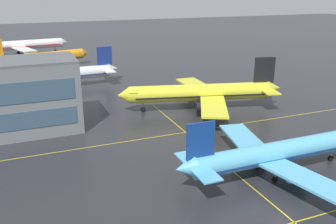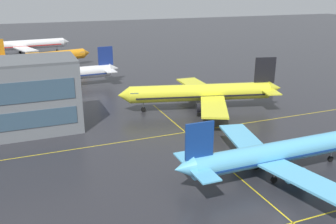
{
  "view_description": "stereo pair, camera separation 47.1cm",
  "coord_description": "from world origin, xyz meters",
  "px_view_note": "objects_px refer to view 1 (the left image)",
  "views": [
    {
      "loc": [
        -29.1,
        -31.83,
        27.64
      ],
      "look_at": [
        -2.64,
        33.33,
        3.72
      ],
      "focal_mm": 39.07,
      "sensor_mm": 36.0,
      "label": 1
    },
    {
      "loc": [
        -28.66,
        -32.01,
        27.64
      ],
      "look_at": [
        -2.64,
        33.33,
        3.72
      ],
      "focal_mm": 39.07,
      "sensor_mm": 36.0,
      "label": 2
    }
  ],
  "objects_px": {
    "airliner_third_row": "(59,75)",
    "airliner_far_right_stand": "(22,45)",
    "airliner_second_row": "(202,93)",
    "airliner_far_left_stand": "(39,58)",
    "airliner_front_gate": "(274,153)"
  },
  "relations": [
    {
      "from": "airliner_third_row",
      "to": "airliner_far_left_stand",
      "type": "relative_size",
      "value": 0.97
    },
    {
      "from": "airliner_second_row",
      "to": "airliner_far_right_stand",
      "type": "xyz_separation_m",
      "value": [
        -37.66,
        97.58,
        -0.03
      ]
    },
    {
      "from": "airliner_third_row",
      "to": "airliner_second_row",
      "type": "bearing_deg",
      "value": -49.03
    },
    {
      "from": "airliner_front_gate",
      "to": "airliner_third_row",
      "type": "xyz_separation_m",
      "value": [
        -24.61,
        66.4,
        0.24
      ]
    },
    {
      "from": "airliner_second_row",
      "to": "airliner_third_row",
      "type": "relative_size",
      "value": 1.09
    },
    {
      "from": "airliner_third_row",
      "to": "airliner_far_right_stand",
      "type": "relative_size",
      "value": 0.91
    },
    {
      "from": "airliner_far_right_stand",
      "to": "airliner_far_left_stand",
      "type": "bearing_deg",
      "value": -81.53
    },
    {
      "from": "airliner_front_gate",
      "to": "airliner_far_right_stand",
      "type": "relative_size",
      "value": 0.85
    },
    {
      "from": "airliner_second_row",
      "to": "airliner_far_left_stand",
      "type": "relative_size",
      "value": 1.06
    },
    {
      "from": "airliner_far_right_stand",
      "to": "airliner_second_row",
      "type": "bearing_deg",
      "value": -68.9
    },
    {
      "from": "airliner_second_row",
      "to": "airliner_far_left_stand",
      "type": "xyz_separation_m",
      "value": [
        -32.61,
        63.61,
        -0.26
      ]
    },
    {
      "from": "airliner_front_gate",
      "to": "airliner_far_right_stand",
      "type": "xyz_separation_m",
      "value": [
        -33.19,
        130.49,
        0.6
      ]
    },
    {
      "from": "airliner_second_row",
      "to": "airliner_far_left_stand",
      "type": "height_order",
      "value": "airliner_second_row"
    },
    {
      "from": "airliner_third_row",
      "to": "airliner_front_gate",
      "type": "bearing_deg",
      "value": -69.66
    },
    {
      "from": "airliner_front_gate",
      "to": "airliner_third_row",
      "type": "height_order",
      "value": "airliner_third_row"
    }
  ]
}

